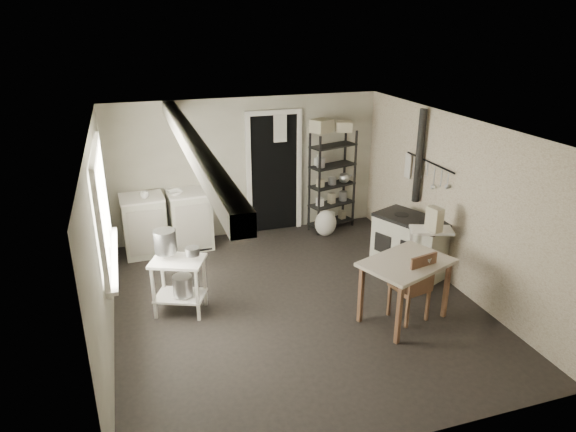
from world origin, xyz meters
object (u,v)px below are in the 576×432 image
object	(u,v)px
prep_table	(179,283)
work_table	(404,291)
stockpot	(165,242)
chair	(410,283)
shelf_rack	(332,176)
stove	(411,243)
base_cabinets	(168,223)
flour_sack	(326,222)

from	to	relation	value
prep_table	work_table	distance (m)	2.75
prep_table	stockpot	size ratio (longest dim) A/B	2.50
prep_table	chair	world-z (taller)	chair
prep_table	work_table	world-z (taller)	work_table
prep_table	shelf_rack	bearing A→B (deg)	35.16
stockpot	chair	distance (m)	3.00
prep_table	work_table	bearing A→B (deg)	-21.23
stove	chair	size ratio (longest dim) A/B	1.13
stove	base_cabinets	bearing A→B (deg)	127.14
prep_table	work_table	size ratio (longest dim) A/B	0.70
work_table	flour_sack	bearing A→B (deg)	88.70
chair	flour_sack	xyz separation A→B (m)	(-0.02, 2.70, -0.24)
prep_table	base_cabinets	size ratio (longest dim) A/B	0.51
base_cabinets	chair	world-z (taller)	chair
work_table	shelf_rack	bearing A→B (deg)	84.67
work_table	stove	bearing A→B (deg)	56.41
prep_table	base_cabinets	xyz separation A→B (m)	(0.04, 1.95, 0.06)
shelf_rack	prep_table	bearing A→B (deg)	-161.52
base_cabinets	work_table	bearing A→B (deg)	-52.08
prep_table	shelf_rack	size ratio (longest dim) A/B	0.42
shelf_rack	flour_sack	size ratio (longest dim) A/B	3.81
base_cabinets	shelf_rack	distance (m)	2.84
base_cabinets	stove	distance (m)	3.74
base_cabinets	flour_sack	size ratio (longest dim) A/B	3.18
base_cabinets	shelf_rack	bearing A→B (deg)	-1.52
base_cabinets	flour_sack	distance (m)	2.60
work_table	chair	world-z (taller)	chair
flour_sack	base_cabinets	bearing A→B (deg)	174.71
prep_table	stockpot	distance (m)	0.56
stockpot	base_cabinets	distance (m)	1.92
chair	flour_sack	size ratio (longest dim) A/B	2.07
base_cabinets	work_table	distance (m)	3.88
shelf_rack	flour_sack	distance (m)	0.80
stockpot	work_table	world-z (taller)	stockpot
work_table	chair	xyz separation A→B (m)	(0.08, 0.00, 0.10)
stove	work_table	distance (m)	1.36
shelf_rack	work_table	world-z (taller)	shelf_rack
chair	stove	bearing A→B (deg)	47.02
stove	flour_sack	xyz separation A→B (m)	(-0.69, 1.58, -0.20)
stockpot	shelf_rack	size ratio (longest dim) A/B	0.17
shelf_rack	stove	world-z (taller)	shelf_rack
prep_table	flour_sack	xyz separation A→B (m)	(2.63, 1.71, -0.16)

